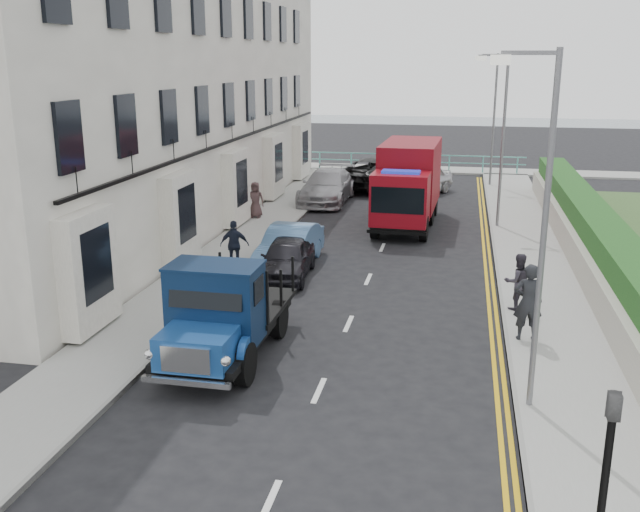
{
  "coord_description": "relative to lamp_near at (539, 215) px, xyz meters",
  "views": [
    {
      "loc": [
        2.71,
        -15.51,
        6.83
      ],
      "look_at": [
        -1.07,
        3.5,
        1.4
      ],
      "focal_mm": 40.0,
      "sensor_mm": 36.0,
      "label": 1
    }
  ],
  "objects": [
    {
      "name": "traffic_signal",
      "position": [
        0.42,
        -5.5,
        -1.92
      ],
      "size": [
        0.16,
        0.2,
        3.1
      ],
      "color": "black",
      "rests_on": "ground"
    },
    {
      "name": "promenade",
      "position": [
        -4.18,
        31.0,
        -3.94
      ],
      "size": [
        30.0,
        2.5,
        0.12
      ],
      "primitive_type": "cube",
      "color": "gray",
      "rests_on": "ground"
    },
    {
      "name": "parked_car_front",
      "position": [
        -6.78,
        7.74,
        -3.36
      ],
      "size": [
        1.72,
        3.81,
        1.27
      ],
      "primitive_type": "imported",
      "rotation": [
        0.0,
        0.0,
        0.06
      ],
      "color": "black",
      "rests_on": "ground"
    },
    {
      "name": "parked_car_mid",
      "position": [
        -7.0,
        9.0,
        -3.32
      ],
      "size": [
        1.63,
        4.19,
        1.36
      ],
      "primitive_type": "imported",
      "rotation": [
        0.0,
        0.0,
        -0.05
      ],
      "color": "#4F79AA",
      "rests_on": "ground"
    },
    {
      "name": "seafront_car_right",
      "position": [
        -3.42,
        22.8,
        -3.25
      ],
      "size": [
        3.43,
        4.72,
        1.49
      ],
      "primitive_type": "imported",
      "rotation": [
        0.0,
        0.0,
        -0.43
      ],
      "color": "#BDBCC1",
      "rests_on": "ground"
    },
    {
      "name": "pedestrian_east_far",
      "position": [
        0.22,
        5.72,
        -3.09
      ],
      "size": [
        0.92,
        0.81,
        1.58
      ],
      "primitive_type": "imported",
      "rotation": [
        0.0,
        0.0,
        3.46
      ],
      "color": "#322E38",
      "rests_on": "pavement_east"
    },
    {
      "name": "pavement_west",
      "position": [
        -9.38,
        11.0,
        -3.94
      ],
      "size": [
        2.4,
        38.0,
        0.12
      ],
      "primitive_type": "cube",
      "color": "gray",
      "rests_on": "ground"
    },
    {
      "name": "pavement_east",
      "position": [
        1.12,
        11.0,
        -3.94
      ],
      "size": [
        2.6,
        38.0,
        0.12
      ],
      "primitive_type": "cube",
      "color": "gray",
      "rests_on": "ground"
    },
    {
      "name": "lamp_mid",
      "position": [
        0.0,
        16.0,
        0.0
      ],
      "size": [
        1.23,
        0.18,
        7.0
      ],
      "color": "slate",
      "rests_on": "ground"
    },
    {
      "name": "seafront_railing",
      "position": [
        -4.18,
        30.2,
        -3.42
      ],
      "size": [
        13.0,
        0.08,
        1.11
      ],
      "color": "#59B2A5",
      "rests_on": "ground"
    },
    {
      "name": "garden_east",
      "position": [
        3.03,
        11.0,
        -3.1
      ],
      "size": [
        1.45,
        28.0,
        1.75
      ],
      "color": "#B2AD9E",
      "rests_on": "ground"
    },
    {
      "name": "terrace_west",
      "position": [
        -13.65,
        15.0,
        3.17
      ],
      "size": [
        6.31,
        30.2,
        14.25
      ],
      "color": "white",
      "rests_on": "ground"
    },
    {
      "name": "ground",
      "position": [
        -4.18,
        2.0,
        -4.0
      ],
      "size": [
        120.0,
        120.0,
        0.0
      ],
      "primitive_type": "plane",
      "color": "black",
      "rests_on": "ground"
    },
    {
      "name": "bedford_lorry",
      "position": [
        -6.66,
        0.85,
        -2.89
      ],
      "size": [
        2.12,
        5.15,
        2.41
      ],
      "rotation": [
        0.0,
        0.0,
        -0.01
      ],
      "color": "black",
      "rests_on": "ground"
    },
    {
      "name": "parked_car_rear",
      "position": [
        -7.78,
        20.0,
        -3.22
      ],
      "size": [
        2.26,
        5.4,
        1.56
      ],
      "primitive_type": "imported",
      "rotation": [
        0.0,
        0.0,
        -0.01
      ],
      "color": "#A19FA4",
      "rests_on": "ground"
    },
    {
      "name": "pedestrian_west_near",
      "position": [
        -8.58,
        7.95,
        -3.07
      ],
      "size": [
        1.0,
        0.57,
        1.61
      ],
      "primitive_type": "imported",
      "rotation": [
        0.0,
        0.0,
        3.34
      ],
      "color": "black",
      "rests_on": "pavement_west"
    },
    {
      "name": "sea_plane",
      "position": [
        -4.18,
        62.0,
        -4.0
      ],
      "size": [
        120.0,
        120.0,
        0.0
      ],
      "primitive_type": "plane",
      "color": "slate",
      "rests_on": "ground"
    },
    {
      "name": "lamp_near",
      "position": [
        0.0,
        0.0,
        0.0
      ],
      "size": [
        1.23,
        0.18,
        7.0
      ],
      "color": "slate",
      "rests_on": "ground"
    },
    {
      "name": "red_lorry",
      "position": [
        -3.58,
        15.89,
        -2.18
      ],
      "size": [
        2.42,
        6.57,
        3.4
      ],
      "rotation": [
        0.0,
        0.0,
        -0.04
      ],
      "color": "black",
      "rests_on": "ground"
    },
    {
      "name": "seafront_car_left",
      "position": [
        -5.78,
        24.35,
        -3.17
      ],
      "size": [
        4.66,
        6.53,
        1.65
      ],
      "primitive_type": "imported",
      "rotation": [
        0.0,
        0.0,
        2.78
      ],
      "color": "black",
      "rests_on": "ground"
    },
    {
      "name": "pedestrian_west_far",
      "position": [
        -10.09,
        15.54,
        -3.1
      ],
      "size": [
        0.79,
        0.54,
        1.55
      ],
      "primitive_type": "imported",
      "rotation": [
        0.0,
        0.0,
        0.06
      ],
      "color": "#443131",
      "rests_on": "pavement_west"
    },
    {
      "name": "lamp_far",
      "position": [
        0.0,
        26.0,
        0.0
      ],
      "size": [
        1.23,
        0.18,
        7.0
      ],
      "color": "slate",
      "rests_on": "ground"
    },
    {
      "name": "pedestrian_east_near",
      "position": [
        0.31,
        3.52,
        -2.91
      ],
      "size": [
        0.75,
        0.53,
        1.93
      ],
      "primitive_type": "imported",
      "rotation": [
        0.0,
        0.0,
        3.24
      ],
      "color": "black",
      "rests_on": "pavement_east"
    }
  ]
}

